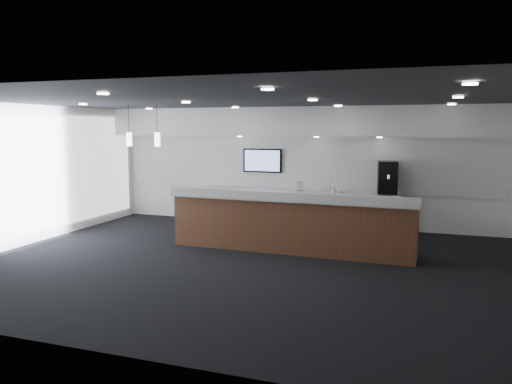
% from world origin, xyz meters
% --- Properties ---
extents(ground, '(10.00, 10.00, 0.00)m').
position_xyz_m(ground, '(0.00, 0.00, 0.00)').
color(ground, black).
rests_on(ground, ground).
extents(ceiling, '(10.00, 8.00, 0.02)m').
position_xyz_m(ceiling, '(0.00, 0.00, 3.00)').
color(ceiling, black).
rests_on(ceiling, back_wall).
extents(back_wall, '(10.00, 0.02, 3.00)m').
position_xyz_m(back_wall, '(0.00, 4.00, 1.50)').
color(back_wall, white).
rests_on(back_wall, ground).
extents(left_wall, '(0.02, 8.00, 3.00)m').
position_xyz_m(left_wall, '(-5.00, 0.00, 1.50)').
color(left_wall, white).
rests_on(left_wall, ground).
extents(soffit_bulkhead, '(10.00, 0.90, 0.70)m').
position_xyz_m(soffit_bulkhead, '(0.00, 3.55, 2.65)').
color(soffit_bulkhead, silver).
rests_on(soffit_bulkhead, back_wall).
extents(alcove_panel, '(9.80, 0.06, 1.40)m').
position_xyz_m(alcove_panel, '(0.00, 3.97, 1.60)').
color(alcove_panel, silver).
rests_on(alcove_panel, back_wall).
extents(window_blinds_wall, '(0.04, 7.36, 2.55)m').
position_xyz_m(window_blinds_wall, '(-4.96, 0.00, 1.50)').
color(window_blinds_wall, '#A8BACA').
rests_on(window_blinds_wall, left_wall).
extents(back_credenza, '(5.06, 0.66, 0.95)m').
position_xyz_m(back_credenza, '(-0.00, 3.64, 0.48)').
color(back_credenza, gray).
rests_on(back_credenza, ground).
extents(wall_tv, '(1.05, 0.08, 0.62)m').
position_xyz_m(wall_tv, '(-1.00, 3.91, 1.65)').
color(wall_tv, black).
rests_on(wall_tv, back_wall).
extents(pendant_left, '(0.12, 0.12, 0.30)m').
position_xyz_m(pendant_left, '(-2.40, 0.80, 2.25)').
color(pendant_left, '#FFE9C6').
rests_on(pendant_left, ceiling).
extents(pendant_right, '(0.12, 0.12, 0.30)m').
position_xyz_m(pendant_right, '(-3.10, 0.80, 2.25)').
color(pendant_right, '#FFE9C6').
rests_on(pendant_right, ceiling).
extents(ceiling_can_lights, '(7.00, 5.00, 0.02)m').
position_xyz_m(ceiling_can_lights, '(0.00, 0.00, 2.97)').
color(ceiling_can_lights, white).
rests_on(ceiling_can_lights, ceiling).
extents(service_counter, '(5.06, 0.99, 1.49)m').
position_xyz_m(service_counter, '(0.50, 1.18, 0.58)').
color(service_counter, '#4C2519').
rests_on(service_counter, ground).
extents(coffee_machine, '(0.51, 0.61, 0.77)m').
position_xyz_m(coffee_machine, '(2.20, 3.62, 1.34)').
color(coffee_machine, black).
rests_on(coffee_machine, back_credenza).
extents(info_sign_left, '(0.18, 0.06, 0.24)m').
position_xyz_m(info_sign_left, '(0.13, 3.50, 1.07)').
color(info_sign_left, silver).
rests_on(info_sign_left, back_credenza).
extents(info_sign_right, '(0.19, 0.04, 0.25)m').
position_xyz_m(info_sign_right, '(1.16, 3.51, 1.08)').
color(info_sign_right, silver).
rests_on(info_sign_right, back_credenza).
extents(cup_0, '(0.10, 0.10, 0.09)m').
position_xyz_m(cup_0, '(1.22, 3.50, 1.00)').
color(cup_0, white).
rests_on(cup_0, back_credenza).
extents(cup_1, '(0.14, 0.14, 0.09)m').
position_xyz_m(cup_1, '(1.08, 3.50, 1.00)').
color(cup_1, white).
rests_on(cup_1, back_credenza).
extents(cup_2, '(0.12, 0.12, 0.09)m').
position_xyz_m(cup_2, '(0.94, 3.50, 1.00)').
color(cup_2, white).
rests_on(cup_2, back_credenza).
extents(cup_3, '(0.13, 0.13, 0.09)m').
position_xyz_m(cup_3, '(0.80, 3.50, 1.00)').
color(cup_3, white).
rests_on(cup_3, back_credenza).
extents(cup_4, '(0.14, 0.14, 0.09)m').
position_xyz_m(cup_4, '(0.66, 3.50, 1.00)').
color(cup_4, white).
rests_on(cup_4, back_credenza).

